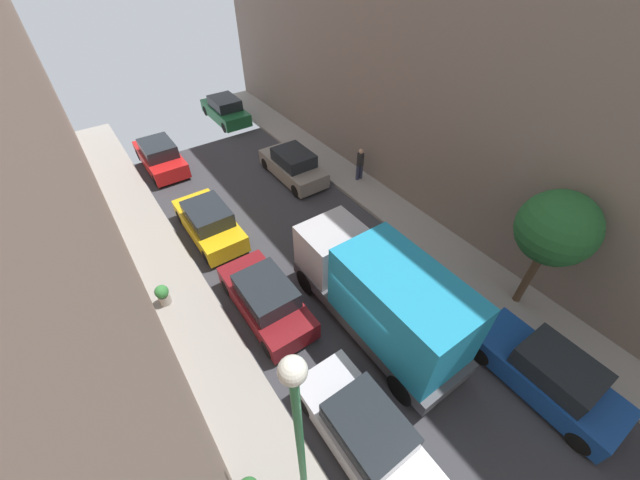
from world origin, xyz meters
name	(u,v)px	position (x,y,z in m)	size (l,w,h in m)	color
ground	(378,330)	(0.00, 0.00, 0.00)	(32.00, 32.00, 0.00)	#38383D
sidewalk_left	(246,415)	(-5.00, 0.00, 0.07)	(2.00, 44.00, 0.15)	gray
sidewalk_right	(472,268)	(5.00, 0.00, 0.07)	(2.00, 44.00, 0.15)	gray
parked_car_left_2	(364,431)	(-2.70, -2.40, 0.72)	(1.78, 4.20, 1.57)	silver
parked_car_left_3	(266,299)	(-2.70, 2.88, 0.72)	(1.78, 4.20, 1.57)	maroon
parked_car_left_4	(209,222)	(-2.70, 7.92, 0.72)	(1.78, 4.20, 1.57)	gold
parked_car_left_5	(160,156)	(-2.70, 14.70, 0.72)	(1.78, 4.20, 1.57)	red
parked_car_right_2	(548,374)	(2.70, -4.28, 0.72)	(1.78, 4.20, 1.57)	#194799
parked_car_right_3	(293,166)	(2.70, 9.76, 0.72)	(1.78, 4.20, 1.57)	gray
parked_car_right_4	(225,110)	(2.70, 18.22, 0.72)	(1.78, 4.20, 1.57)	#1E6638
delivery_truck	(381,295)	(0.00, 0.13, 1.79)	(2.26, 6.60, 3.38)	#4C4C51
pedestrian	(360,163)	(5.32, 7.50, 1.07)	(0.40, 0.36, 1.72)	#2D334C
street_tree_1	(557,229)	(4.95, -1.96, 3.56)	(2.37, 2.37, 4.62)	brown
potted_plant_2	(163,294)	(-5.57, 5.23, 0.61)	(0.48, 0.48, 0.85)	#B2A899
lamp_post	(298,425)	(-4.60, -2.44, 4.12)	(0.44, 0.44, 6.12)	#26723F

